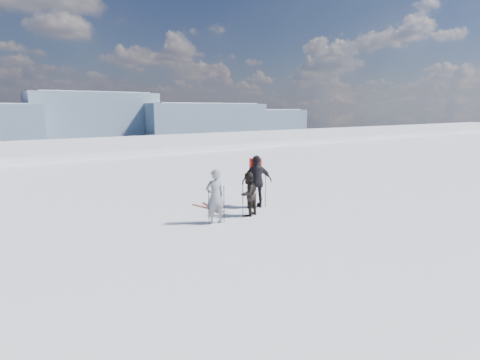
# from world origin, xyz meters

# --- Properties ---
(lake_basin) EXTENTS (820.00, 820.00, 71.62)m
(lake_basin) POSITION_xyz_m (0.00, 30.00, -6.50)
(lake_basin) COLOR white
(lake_basin) RESTS_ON ground
(far_mountain_range) EXTENTS (770.00, 110.00, 53.00)m
(far_mountain_range) POSITION_xyz_m (29.60, 454.78, -7.19)
(far_mountain_range) COLOR slate
(far_mountain_range) RESTS_ON ground
(skier_grey) EXTENTS (0.69, 0.47, 1.81)m
(skier_grey) POSITION_xyz_m (-2.88, 3.36, 0.91)
(skier_grey) COLOR gray
(skier_grey) RESTS_ON ground
(skier_dark) EXTENTS (0.92, 0.82, 1.56)m
(skier_dark) POSITION_xyz_m (-1.48, 3.46, 0.78)
(skier_dark) COLOR black
(skier_dark) RESTS_ON ground
(skier_pack) EXTENTS (1.28, 0.88, 2.02)m
(skier_pack) POSITION_xyz_m (-0.51, 4.23, 1.01)
(skier_pack) COLOR black
(skier_pack) RESTS_ON ground
(backpack) EXTENTS (0.49, 0.38, 0.65)m
(backpack) POSITION_xyz_m (-0.42, 4.46, 2.34)
(backpack) COLOR red
(backpack) RESTS_ON skier_pack
(ski_poles) EXTENTS (2.99, 0.91, 1.32)m
(ski_poles) POSITION_xyz_m (-1.61, 3.57, 0.61)
(ski_poles) COLOR black
(ski_poles) RESTS_ON ground
(skis_loose) EXTENTS (0.58, 1.69, 0.03)m
(skis_loose) POSITION_xyz_m (-2.12, 5.12, 0.01)
(skis_loose) COLOR black
(skis_loose) RESTS_ON ground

